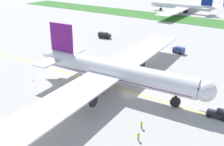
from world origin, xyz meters
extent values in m
plane|color=#ADAAA5|center=(0.00, 0.00, 0.00)|extent=(600.00, 600.00, 0.00)
cube|color=yellow|center=(0.00, 1.75, 0.00)|extent=(280.00, 0.36, 0.01)
cylinder|color=white|center=(-4.17, -0.11, 5.97)|extent=(44.94, 8.48, 5.31)
cube|color=#661472|center=(-4.17, -0.11, 5.04)|extent=(43.13, 7.93, 0.64)
sphere|color=white|center=(19.57, 1.59, 5.97)|extent=(5.04, 5.04, 5.04)
cone|color=white|center=(-28.83, -1.87, 6.37)|extent=(6.15, 4.92, 4.51)
cube|color=#661472|center=(-22.88, -1.44, 12.88)|extent=(8.06, 1.10, 8.49)
cube|color=white|center=(-24.15, 3.79, 6.77)|extent=(5.51, 8.82, 0.37)
cube|color=white|center=(-23.40, -6.80, 6.77)|extent=(5.51, 8.82, 0.37)
cube|color=white|center=(-8.02, 22.44, 5.31)|extent=(12.67, 40.81, 0.42)
cube|color=white|center=(-4.78, -22.97, 5.31)|extent=(12.67, 40.81, 0.42)
cylinder|color=#B7BABF|center=(-6.03, 13.51, 3.70)|extent=(5.24, 3.27, 2.92)
cylinder|color=black|center=(-3.52, 13.69, 3.70)|extent=(0.66, 3.09, 3.07)
cylinder|color=#B7BABF|center=(-4.08, -13.85, 3.70)|extent=(5.24, 3.27, 2.92)
cylinder|color=black|center=(-1.57, -13.67, 3.70)|extent=(0.66, 3.09, 3.07)
cylinder|color=black|center=(12.77, 1.10, 2.29)|extent=(0.55, 0.55, 2.06)
cylinder|color=black|center=(12.77, 1.10, 1.26)|extent=(2.60, 1.31, 2.52)
cylinder|color=black|center=(-7.93, 2.42, 2.29)|extent=(0.55, 0.55, 2.06)
cylinder|color=black|center=(-7.93, 2.42, 1.26)|extent=(2.60, 1.31, 2.52)
cylinder|color=black|center=(-7.53, -3.14, 2.29)|extent=(0.55, 0.55, 2.06)
cylinder|color=black|center=(-7.53, -3.14, 1.26)|extent=(2.60, 1.31, 2.52)
cube|color=black|center=(18.78, 1.53, 6.64)|extent=(2.14, 4.10, 0.96)
sphere|color=black|center=(-21.29, 1.28, 6.45)|extent=(0.37, 0.37, 0.37)
sphere|color=black|center=(-17.52, 1.55, 6.45)|extent=(0.37, 0.37, 0.37)
sphere|color=black|center=(-13.76, 1.82, 6.45)|extent=(0.37, 0.37, 0.37)
sphere|color=black|center=(-10.00, 2.09, 6.45)|extent=(0.37, 0.37, 0.37)
sphere|color=black|center=(-6.23, 2.35, 6.45)|extent=(0.37, 0.37, 0.37)
sphere|color=black|center=(-2.47, 2.62, 6.45)|extent=(0.37, 0.37, 0.37)
sphere|color=black|center=(1.29, 2.89, 6.45)|extent=(0.37, 0.37, 0.37)
sphere|color=black|center=(5.06, 3.16, 6.45)|extent=(0.37, 0.37, 0.37)
sphere|color=black|center=(8.82, 3.43, 6.45)|extent=(0.37, 0.37, 0.37)
sphere|color=black|center=(12.58, 3.70, 6.45)|extent=(0.37, 0.37, 0.37)
cube|color=#26262B|center=(22.76, 1.82, 0.84)|extent=(4.67, 2.44, 0.78)
cube|color=black|center=(23.44, 1.86, 1.68)|extent=(1.74, 1.73, 0.90)
cylinder|color=black|center=(19.61, 1.59, 0.60)|extent=(1.80, 0.25, 0.12)
cylinder|color=black|center=(21.26, 0.64, 0.45)|extent=(0.92, 0.41, 0.90)
cylinder|color=black|center=(21.11, 2.76, 0.45)|extent=(0.92, 0.41, 0.90)
cylinder|color=black|center=(24.42, 0.87, 0.45)|extent=(0.92, 0.41, 0.90)
cylinder|color=black|center=(10.53, -12.03, 0.44)|extent=(0.13, 0.13, 0.89)
cylinder|color=#BFE519|center=(10.63, -11.90, 1.17)|extent=(0.10, 0.10, 0.57)
cylinder|color=black|center=(10.41, -12.19, 0.44)|extent=(0.13, 0.13, 0.89)
cylinder|color=#BFE519|center=(10.31, -12.32, 1.17)|extent=(0.10, 0.10, 0.57)
cube|color=#BFE519|center=(10.47, -12.11, 1.20)|extent=(0.49, 0.53, 0.63)
sphere|color=brown|center=(10.47, -12.11, 1.65)|extent=(0.24, 0.24, 0.24)
cylinder|color=black|center=(11.97, -16.33, 0.44)|extent=(0.13, 0.13, 0.88)
cylinder|color=#BFE519|center=(11.83, -16.40, 1.16)|extent=(0.10, 0.10, 0.56)
cylinder|color=black|center=(12.15, -16.24, 0.44)|extent=(0.13, 0.13, 0.88)
cylinder|color=#BFE519|center=(12.29, -16.17, 1.16)|extent=(0.10, 0.10, 0.56)
cube|color=#BFE519|center=(12.06, -16.29, 1.19)|extent=(0.53, 0.44, 0.62)
sphere|color=brown|center=(12.06, -16.29, 1.64)|extent=(0.24, 0.24, 0.24)
cube|color=#F2590C|center=(-28.98, -8.63, 0.01)|extent=(0.36, 0.36, 0.03)
cone|color=#F2590C|center=(-28.98, -8.63, 0.31)|extent=(0.28, 0.28, 0.55)
cylinder|color=white|center=(-28.98, -8.63, 0.33)|extent=(0.17, 0.17, 0.06)
cube|color=black|center=(-40.88, 43.52, 1.53)|extent=(4.76, 2.66, 2.17)
cube|color=black|center=(-38.03, 43.94, 1.28)|extent=(2.02, 2.19, 1.67)
cube|color=#263347|center=(-37.23, 44.06, 1.62)|extent=(0.33, 1.70, 0.73)
cylinder|color=black|center=(-38.18, 44.95, 0.45)|extent=(0.93, 0.43, 0.90)
cylinder|color=black|center=(-37.89, 42.93, 0.45)|extent=(0.93, 0.43, 0.90)
cylinder|color=black|center=(-42.15, 44.37, 0.45)|extent=(0.93, 0.43, 0.90)
cylinder|color=black|center=(-41.85, 42.35, 0.45)|extent=(0.93, 0.43, 0.90)
cube|color=#33478C|center=(-2.21, 41.89, 1.49)|extent=(3.75, 2.84, 2.08)
cube|color=#33478C|center=(-4.32, 42.33, 1.27)|extent=(1.72, 2.33, 1.63)
cube|color=#263347|center=(-4.92, 42.45, 1.59)|extent=(0.46, 1.82, 0.72)
cylinder|color=black|center=(-4.55, 41.26, 0.45)|extent=(0.94, 0.48, 0.90)
cylinder|color=black|center=(-4.10, 43.40, 0.45)|extent=(0.94, 0.48, 0.90)
cylinder|color=black|center=(-1.61, 40.64, 0.45)|extent=(0.94, 0.48, 0.90)
cylinder|color=black|center=(-1.16, 42.78, 0.45)|extent=(0.94, 0.48, 0.90)
cylinder|color=white|center=(-36.25, 129.70, 4.33)|extent=(40.76, 4.69, 3.85)
cube|color=navy|center=(-36.25, 129.70, 3.66)|extent=(39.13, 4.35, 0.46)
sphere|color=white|center=(-57.65, 129.25, 4.33)|extent=(3.66, 3.66, 3.66)
cone|color=white|center=(-14.18, 130.16, 4.62)|extent=(4.30, 3.36, 3.27)
cube|color=navy|center=(-19.17, 130.05, 9.33)|extent=(7.33, 0.54, 6.16)
cube|color=white|center=(-18.27, 126.22, 4.91)|extent=(4.60, 6.25, 0.27)
cube|color=white|center=(-18.43, 133.92, 4.91)|extent=(4.60, 6.25, 0.27)
cube|color=white|center=(-33.80, 109.51, 3.85)|extent=(9.71, 36.80, 0.31)
cube|color=white|center=(-34.64, 149.97, 3.85)|extent=(9.71, 36.80, 0.31)
cylinder|color=#B7BABF|center=(-35.19, 117.72, 2.68)|extent=(3.70, 2.19, 2.12)
cylinder|color=black|center=(-37.02, 117.68, 2.68)|extent=(0.36, 2.23, 2.22)
cylinder|color=#B7BABF|center=(-35.69, 141.71, 2.68)|extent=(3.70, 2.19, 2.12)
cylinder|color=black|center=(-37.52, 141.67, 2.68)|extent=(0.36, 2.23, 2.22)
cylinder|color=black|center=(-51.71, 129.38, 1.66)|extent=(0.40, 0.40, 1.49)
cylinder|color=black|center=(-51.71, 129.38, 0.91)|extent=(1.84, 0.86, 1.83)
cylinder|color=black|center=(-32.96, 127.75, 1.66)|extent=(0.40, 0.40, 1.49)
cylinder|color=black|center=(-32.96, 127.75, 0.91)|extent=(1.84, 0.86, 1.83)
cylinder|color=black|center=(-33.04, 131.79, 1.66)|extent=(0.40, 0.40, 1.49)
cylinder|color=black|center=(-33.04, 131.79, 0.91)|extent=(1.84, 0.86, 1.83)
camera|label=1|loc=(33.85, -57.29, 33.98)|focal=43.66mm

